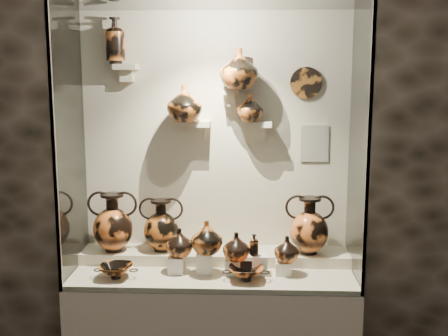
# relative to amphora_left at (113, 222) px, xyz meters

# --- Properties ---
(wall_back) EXTENTS (5.00, 0.02, 3.20)m
(wall_back) POSITION_rel_amphora_left_xyz_m (0.64, 0.18, 0.51)
(wall_back) COLOR black
(wall_back) RESTS_ON ground
(front_tier) EXTENTS (1.68, 0.58, 0.03)m
(front_tier) POSITION_rel_amphora_left_xyz_m (0.64, -0.14, -0.27)
(front_tier) COLOR beige
(front_tier) RESTS_ON plinth
(rear_tier) EXTENTS (1.70, 0.25, 0.10)m
(rear_tier) POSITION_rel_amphora_left_xyz_m (0.64, 0.03, -0.24)
(rear_tier) COLOR beige
(rear_tier) RESTS_ON plinth
(back_panel) EXTENTS (1.70, 0.03, 1.60)m
(back_panel) POSITION_rel_amphora_left_xyz_m (0.64, 0.17, 0.51)
(back_panel) COLOR beige
(back_panel) RESTS_ON plinth
(glass_front) EXTENTS (1.70, 0.01, 1.60)m
(glass_front) POSITION_rel_amphora_left_xyz_m (0.64, -0.44, 0.51)
(glass_front) COLOR white
(glass_front) RESTS_ON plinth
(glass_left) EXTENTS (0.01, 0.60, 1.60)m
(glass_left) POSITION_rel_amphora_left_xyz_m (-0.21, -0.14, 0.51)
(glass_left) COLOR white
(glass_left) RESTS_ON plinth
(glass_right) EXTENTS (0.01, 0.60, 1.60)m
(glass_right) POSITION_rel_amphora_left_xyz_m (1.49, -0.14, 0.51)
(glass_right) COLOR white
(glass_right) RESTS_ON plinth
(glass_top) EXTENTS (1.70, 0.60, 0.01)m
(glass_top) POSITION_rel_amphora_left_xyz_m (0.64, -0.14, 1.31)
(glass_top) COLOR white
(glass_top) RESTS_ON back_panel
(frame_post_left) EXTENTS (0.02, 0.02, 1.60)m
(frame_post_left) POSITION_rel_amphora_left_xyz_m (-0.20, -0.43, 0.51)
(frame_post_left) COLOR gray
(frame_post_left) RESTS_ON plinth
(frame_post_right) EXTENTS (0.02, 0.02, 1.60)m
(frame_post_right) POSITION_rel_amphora_left_xyz_m (1.48, -0.43, 0.51)
(frame_post_right) COLOR gray
(frame_post_right) RESTS_ON plinth
(pedestal_a) EXTENTS (0.09, 0.09, 0.10)m
(pedestal_a) POSITION_rel_amphora_left_xyz_m (0.42, -0.19, -0.21)
(pedestal_a) COLOR silver
(pedestal_a) RESTS_ON front_tier
(pedestal_b) EXTENTS (0.09, 0.09, 0.13)m
(pedestal_b) POSITION_rel_amphora_left_xyz_m (0.59, -0.19, -0.19)
(pedestal_b) COLOR silver
(pedestal_b) RESTS_ON front_tier
(pedestal_c) EXTENTS (0.09, 0.09, 0.09)m
(pedestal_c) POSITION_rel_amphora_left_xyz_m (0.76, -0.19, -0.21)
(pedestal_c) COLOR silver
(pedestal_c) RESTS_ON front_tier
(pedestal_d) EXTENTS (0.09, 0.09, 0.12)m
(pedestal_d) POSITION_rel_amphora_left_xyz_m (0.92, -0.19, -0.20)
(pedestal_d) COLOR silver
(pedestal_d) RESTS_ON front_tier
(pedestal_e) EXTENTS (0.09, 0.09, 0.08)m
(pedestal_e) POSITION_rel_amphora_left_xyz_m (1.06, -0.19, -0.22)
(pedestal_e) COLOR silver
(pedestal_e) RESTS_ON front_tier
(bracket_ul) EXTENTS (0.14, 0.12, 0.04)m
(bracket_ul) POSITION_rel_amphora_left_xyz_m (0.09, 0.10, 0.96)
(bracket_ul) COLOR beige
(bracket_ul) RESTS_ON back_panel
(bracket_ca) EXTENTS (0.14, 0.12, 0.04)m
(bracket_ca) POSITION_rel_amphora_left_xyz_m (0.54, 0.10, 0.61)
(bracket_ca) COLOR beige
(bracket_ca) RESTS_ON back_panel
(bracket_cb) EXTENTS (0.10, 0.12, 0.04)m
(bracket_cb) POSITION_rel_amphora_left_xyz_m (0.74, 0.10, 0.81)
(bracket_cb) COLOR beige
(bracket_cb) RESTS_ON back_panel
(bracket_cc) EXTENTS (0.14, 0.12, 0.04)m
(bracket_cc) POSITION_rel_amphora_left_xyz_m (0.92, 0.10, 0.61)
(bracket_cc) COLOR beige
(bracket_cc) RESTS_ON back_panel
(amphora_left) EXTENTS (0.31, 0.31, 0.37)m
(amphora_left) POSITION_rel_amphora_left_xyz_m (0.00, 0.00, 0.00)
(amphora_left) COLOR #CE6327
(amphora_left) RESTS_ON rear_tier
(amphora_mid) EXTENTS (0.29, 0.29, 0.33)m
(amphora_mid) POSITION_rel_amphora_left_xyz_m (0.30, 0.02, -0.02)
(amphora_mid) COLOR #B35A1F
(amphora_mid) RESTS_ON rear_tier
(amphora_right) EXTENTS (0.37, 0.37, 0.36)m
(amphora_right) POSITION_rel_amphora_left_xyz_m (1.23, 0.01, -0.01)
(amphora_right) COLOR #CE6327
(amphora_right) RESTS_ON rear_tier
(jug_a) EXTENTS (0.21, 0.21, 0.17)m
(jug_a) POSITION_rel_amphora_left_xyz_m (0.44, -0.18, -0.07)
(jug_a) COLOR #CE6327
(jug_a) RESTS_ON pedestal_a
(jug_b) EXTENTS (0.22, 0.22, 0.20)m
(jug_b) POSITION_rel_amphora_left_xyz_m (0.61, -0.21, -0.03)
(jug_b) COLOR #B35A1F
(jug_b) RESTS_ON pedestal_b
(jug_c) EXTENTS (0.20, 0.20, 0.17)m
(jug_c) POSITION_rel_amphora_left_xyz_m (0.78, -0.21, -0.08)
(jug_c) COLOR #CE6327
(jug_c) RESTS_ON pedestal_c
(jug_e) EXTENTS (0.19, 0.19, 0.15)m
(jug_e) POSITION_rel_amphora_left_xyz_m (1.08, -0.19, -0.10)
(jug_e) COLOR #CE6327
(jug_e) RESTS_ON pedestal_e
(lekythos_small) EXTENTS (0.07, 0.07, 0.15)m
(lekythos_small) POSITION_rel_amphora_left_xyz_m (0.88, -0.21, -0.06)
(lekythos_small) COLOR #B35A1F
(lekythos_small) RESTS_ON pedestal_d
(kylix_left) EXTENTS (0.30, 0.28, 0.10)m
(kylix_left) POSITION_rel_amphora_left_xyz_m (0.08, -0.29, -0.21)
(kylix_left) COLOR #B35A1F
(kylix_left) RESTS_ON front_tier
(kylix_right) EXTENTS (0.31, 0.28, 0.10)m
(kylix_right) POSITION_rel_amphora_left_xyz_m (0.84, -0.30, -0.21)
(kylix_right) COLOR #CE6327
(kylix_right) RESTS_ON front_tier
(lekythos_tall) EXTENTS (0.16, 0.16, 0.31)m
(lekythos_tall) POSITION_rel_amphora_left_xyz_m (0.03, 0.08, 1.14)
(lekythos_tall) COLOR #CE6327
(lekythos_tall) RESTS_ON bracket_ul
(ovoid_vase_a) EXTENTS (0.27, 0.27, 0.22)m
(ovoid_vase_a) POSITION_rel_amphora_left_xyz_m (0.46, 0.04, 0.74)
(ovoid_vase_a) COLOR #B35A1F
(ovoid_vase_a) RESTS_ON bracket_ca
(ovoid_vase_b) EXTENTS (0.25, 0.25, 0.24)m
(ovoid_vase_b) POSITION_rel_amphora_left_xyz_m (0.79, 0.03, 0.95)
(ovoid_vase_b) COLOR #B35A1F
(ovoid_vase_b) RESTS_ON bracket_cb
(ovoid_vase_c) EXTENTS (0.20, 0.20, 0.17)m
(ovoid_vase_c) POSITION_rel_amphora_left_xyz_m (0.86, 0.07, 0.72)
(ovoid_vase_c) COLOR #B35A1F
(ovoid_vase_c) RESTS_ON bracket_cc
(wall_plate) EXTENTS (0.20, 0.02, 0.20)m
(wall_plate) POSITION_rel_amphora_left_xyz_m (1.20, 0.15, 0.87)
(wall_plate) COLOR #92541C
(wall_plate) RESTS_ON back_panel
(info_placard) EXTENTS (0.17, 0.01, 0.23)m
(info_placard) POSITION_rel_amphora_left_xyz_m (1.27, 0.15, 0.49)
(info_placard) COLOR beige
(info_placard) RESTS_ON back_panel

